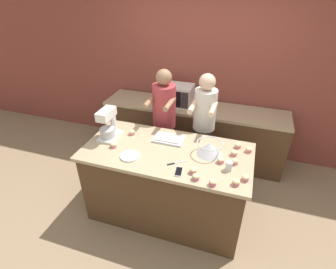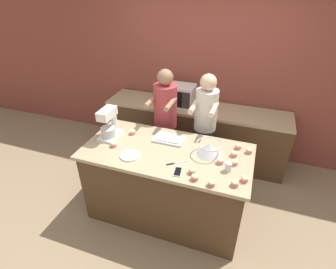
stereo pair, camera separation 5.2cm
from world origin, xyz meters
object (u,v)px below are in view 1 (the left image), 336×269
(cupcake_1, at_px, (114,125))
(cupcake_12, at_px, (113,145))
(cupcake_2, at_px, (132,132))
(small_plate, at_px, (130,156))
(cupcake_10, at_px, (235,161))
(cupcake_5, at_px, (236,182))
(cupcake_8, at_px, (221,160))
(drinking_glass, at_px, (229,166))
(microwave_oven, at_px, (175,95))
(cupcake_6, at_px, (234,153))
(cupcake_4, at_px, (238,145))
(stand_mixer, at_px, (108,126))
(person_right, at_px, (203,129))
(knife, at_px, (176,163))
(mixing_bowl, at_px, (209,148))
(cell_phone, at_px, (179,172))
(cupcake_7, at_px, (196,177))
(cupcake_9, at_px, (245,178))
(cupcake_3, at_px, (193,170))
(cupcake_0, at_px, (213,182))
(person_left, at_px, (164,123))
(cupcake_11, at_px, (249,150))
(baking_tray, at_px, (169,139))

(cupcake_1, height_order, cupcake_12, same)
(cupcake_2, distance_m, cupcake_12, 0.33)
(small_plate, height_order, cupcake_10, cupcake_10)
(cupcake_5, height_order, cupcake_8, same)
(drinking_glass, bearing_deg, microwave_oven, 124.21)
(cupcake_6, bearing_deg, cupcake_1, 174.86)
(cupcake_4, bearing_deg, cupcake_10, -90.75)
(stand_mixer, bearing_deg, cupcake_6, 3.58)
(microwave_oven, bearing_deg, cupcake_4, -44.64)
(person_right, height_order, knife, person_right)
(mixing_bowl, relative_size, cupcake_8, 4.04)
(cell_phone, height_order, cupcake_7, cupcake_7)
(cupcake_2, bearing_deg, cupcake_9, -17.39)
(cupcake_4, bearing_deg, cupcake_7, -116.19)
(cupcake_7, bearing_deg, cupcake_4, 63.81)
(cupcake_2, distance_m, cupcake_9, 1.42)
(cupcake_8, height_order, cupcake_12, same)
(cell_phone, bearing_deg, cupcake_6, 43.18)
(drinking_glass, bearing_deg, small_plate, -174.25)
(cupcake_2, bearing_deg, cupcake_4, 4.86)
(cupcake_3, bearing_deg, cupcake_7, -60.63)
(cupcake_0, distance_m, cupcake_12, 1.19)
(stand_mixer, distance_m, cupcake_5, 1.56)
(small_plate, xyz_separation_m, cupcake_3, (0.70, -0.05, 0.02))
(knife, bearing_deg, stand_mixer, 165.23)
(person_left, xyz_separation_m, cupcake_0, (0.85, -1.12, 0.12))
(microwave_oven, relative_size, cupcake_0, 7.50)
(cupcake_11, bearing_deg, knife, -147.73)
(stand_mixer, bearing_deg, cupcake_9, -10.11)
(microwave_oven, distance_m, cupcake_1, 1.16)
(cupcake_4, xyz_separation_m, cupcake_10, (-0.00, -0.31, 0.00))
(person_left, distance_m, cell_phone, 1.16)
(cupcake_5, xyz_separation_m, cupcake_9, (0.08, 0.09, 0.00))
(cell_phone, distance_m, cupcake_11, 0.85)
(cupcake_6, height_order, cupcake_9, same)
(person_left, bearing_deg, microwave_oven, 91.77)
(mixing_bowl, relative_size, cupcake_0, 4.04)
(cupcake_4, bearing_deg, knife, -139.93)
(person_right, relative_size, knife, 8.71)
(person_right, relative_size, cupcake_4, 23.06)
(cupcake_5, relative_size, cupcake_7, 1.00)
(microwave_oven, distance_m, cupcake_9, 1.93)
(person_right, bearing_deg, cupcake_7, -82.54)
(cupcake_3, bearing_deg, baking_tray, 129.56)
(cupcake_4, height_order, cupcake_7, same)
(cupcake_5, bearing_deg, cupcake_0, -161.01)
(stand_mixer, relative_size, knife, 1.98)
(cupcake_9, height_order, cupcake_11, same)
(knife, bearing_deg, cupcake_11, 32.27)
(person_right, bearing_deg, drinking_glass, -63.95)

